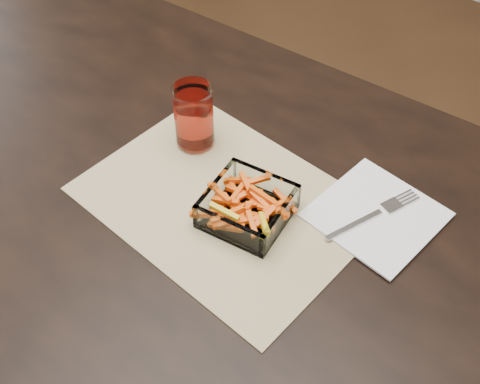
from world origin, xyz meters
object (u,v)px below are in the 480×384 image
object	(u,v)px
glass_bowl	(247,208)
tumbler	(194,118)
fork	(375,214)
dining_table	(160,208)

from	to	relation	value
glass_bowl	tumbler	size ratio (longest dim) A/B	1.14
fork	dining_table	bearing A→B (deg)	-135.60
dining_table	fork	size ratio (longest dim) A/B	9.12
glass_bowl	dining_table	bearing A→B (deg)	-175.29
tumbler	dining_table	bearing A→B (deg)	-94.08
glass_bowl	fork	distance (m)	0.21
tumbler	fork	bearing A→B (deg)	5.03
dining_table	glass_bowl	bearing A→B (deg)	4.71
dining_table	tumbler	distance (m)	0.18
tumbler	fork	distance (m)	0.35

